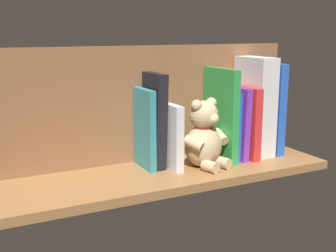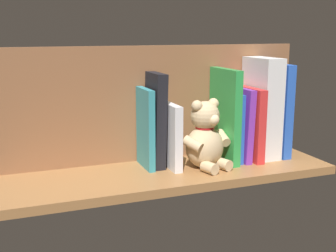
% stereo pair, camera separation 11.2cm
% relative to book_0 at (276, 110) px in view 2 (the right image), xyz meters
% --- Properties ---
extents(ground_plane, '(0.85, 0.26, 0.02)m').
position_rel_book_0_xyz_m(ground_plane, '(0.34, 0.03, -0.14)').
color(ground_plane, '#9E6B3D').
extents(shelf_back_panel, '(0.85, 0.02, 0.31)m').
position_rel_book_0_xyz_m(shelf_back_panel, '(0.34, -0.08, 0.03)').
color(shelf_back_panel, brown).
rests_on(shelf_back_panel, ground_plane).
extents(book_0, '(0.03, 0.13, 0.26)m').
position_rel_book_0_xyz_m(book_0, '(0.00, 0.00, 0.00)').
color(book_0, blue).
rests_on(book_0, ground_plane).
extents(dictionary_thick_white, '(0.06, 0.13, 0.28)m').
position_rel_book_0_xyz_m(dictionary_thick_white, '(0.05, 0.00, 0.01)').
color(dictionary_thick_white, silver).
rests_on(dictionary_thick_white, ground_plane).
extents(book_1, '(0.02, 0.15, 0.20)m').
position_rel_book_0_xyz_m(book_1, '(0.09, 0.01, -0.03)').
color(book_1, red).
rests_on(book_1, ground_plane).
extents(book_2, '(0.02, 0.14, 0.20)m').
position_rel_book_0_xyz_m(book_2, '(0.12, 0.00, -0.03)').
color(book_2, purple).
rests_on(book_2, ground_plane).
extents(book_3, '(0.01, 0.13, 0.19)m').
position_rel_book_0_xyz_m(book_3, '(0.14, -0.00, -0.04)').
color(book_3, blue).
rests_on(book_3, ground_plane).
extents(book_4, '(0.02, 0.15, 0.25)m').
position_rel_book_0_xyz_m(book_4, '(0.17, 0.01, -0.00)').
color(book_4, green).
rests_on(book_4, ground_plane).
extents(teddy_bear, '(0.14, 0.14, 0.18)m').
position_rel_book_0_xyz_m(teddy_bear, '(0.24, 0.05, -0.05)').
color(teddy_bear, '#D1B284').
rests_on(teddy_bear, ground_plane).
extents(book_5, '(0.02, 0.14, 0.17)m').
position_rel_book_0_xyz_m(book_5, '(0.33, 0.00, -0.05)').
color(book_5, silver).
rests_on(book_5, ground_plane).
extents(book_6, '(0.04, 0.10, 0.25)m').
position_rel_book_0_xyz_m(book_6, '(0.36, -0.02, -0.01)').
color(book_6, black).
rests_on(book_6, ground_plane).
extents(book_7, '(0.02, 0.11, 0.21)m').
position_rel_book_0_xyz_m(book_7, '(0.39, -0.01, -0.03)').
color(book_7, teal).
rests_on(book_7, ground_plane).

